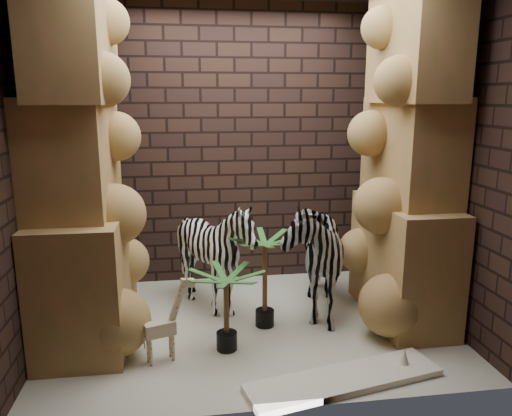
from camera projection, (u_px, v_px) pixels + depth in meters
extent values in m
plane|color=beige|center=(251.00, 325.00, 4.50)|extent=(3.50, 3.50, 0.00)
plane|color=black|center=(235.00, 147.00, 5.38)|extent=(3.50, 0.00, 3.50)
plane|color=black|center=(279.00, 187.00, 2.96)|extent=(3.50, 0.00, 3.50)
plane|color=black|center=(32.00, 165.00, 3.92)|extent=(0.00, 3.00, 3.00)
plane|color=black|center=(445.00, 157.00, 4.42)|extent=(0.00, 3.00, 3.00)
imported|color=white|center=(310.00, 242.00, 4.68)|extent=(0.81, 1.24, 1.37)
imported|color=white|center=(215.00, 260.00, 4.70)|extent=(1.16, 1.32, 1.03)
cube|color=white|center=(344.00, 380.00, 3.59)|extent=(1.52, 0.67, 0.05)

